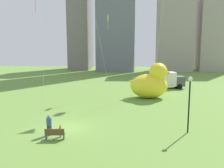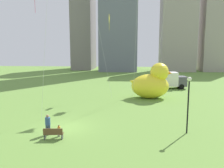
{
  "view_description": "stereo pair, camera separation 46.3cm",
  "coord_description": "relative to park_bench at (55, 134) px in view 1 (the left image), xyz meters",
  "views": [
    {
      "loc": [
        5.13,
        -19.58,
        6.97
      ],
      "look_at": [
        3.69,
        5.24,
        3.16
      ],
      "focal_mm": 37.39,
      "sensor_mm": 36.0,
      "label": 1
    },
    {
      "loc": [
        5.59,
        -19.54,
        6.97
      ],
      "look_at": [
        3.69,
        5.24,
        3.16
      ],
      "focal_mm": 37.39,
      "sensor_mm": 36.0,
      "label": 2
    }
  ],
  "objects": [
    {
      "name": "person_adult",
      "position": [
        -0.74,
        0.91,
        0.46
      ],
      "size": [
        0.41,
        0.41,
        1.69
      ],
      "color": "#38476B",
      "rests_on": "ground"
    },
    {
      "name": "park_bench",
      "position": [
        0.0,
        0.0,
        0.0
      ],
      "size": [
        1.53,
        0.56,
        0.9
      ],
      "color": "brown",
      "rests_on": "ground"
    },
    {
      "name": "person_child",
      "position": [
        0.26,
        0.61,
        0.06
      ],
      "size": [
        0.23,
        0.23,
        0.95
      ],
      "color": "silver",
      "rests_on": "ground"
    },
    {
      "name": "kite_yellow",
      "position": [
        2.73,
        17.74,
        10.27
      ],
      "size": [
        2.32,
        2.41,
        11.88
      ],
      "color": "silver",
      "rests_on": "ground"
    },
    {
      "name": "city_skyline",
      "position": [
        8.89,
        57.54,
        15.4
      ],
      "size": [
        50.04,
        16.57,
        41.38
      ],
      "color": "gray",
      "rests_on": "ground"
    },
    {
      "name": "giant_inflatable_duck",
      "position": [
        8.92,
        15.86,
        1.65
      ],
      "size": [
        6.02,
        3.86,
        4.99
      ],
      "color": "yellow",
      "rests_on": "ground"
    },
    {
      "name": "box_truck",
      "position": [
        12.72,
        24.29,
        0.97
      ],
      "size": [
        5.68,
        2.76,
        2.85
      ],
      "color": "white",
      "rests_on": "ground"
    },
    {
      "name": "lamppost",
      "position": [
        10.63,
        2.14,
        2.72
      ],
      "size": [
        0.36,
        0.36,
        4.71
      ],
      "color": "black",
      "rests_on": "ground"
    },
    {
      "name": "ground_plane",
      "position": [
        0.25,
        2.72,
        -0.47
      ],
      "size": [
        140.0,
        140.0,
        0.0
      ],
      "primitive_type": "plane",
      "color": "olive"
    }
  ]
}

